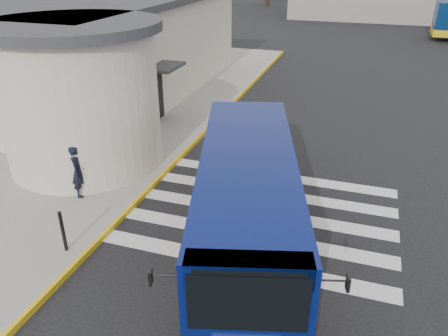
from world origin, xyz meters
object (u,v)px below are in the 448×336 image
(transit_bus, at_px, (247,203))
(pedestrian_a, at_px, (78,171))
(bollard, at_px, (63,231))
(pedestrian_b, at_px, (40,154))

(transit_bus, height_order, pedestrian_a, transit_bus)
(transit_bus, distance_m, pedestrian_a, 5.44)
(pedestrian_a, relative_size, bollard, 1.47)
(transit_bus, relative_size, pedestrian_b, 6.01)
(pedestrian_a, distance_m, bollard, 2.79)
(pedestrian_a, height_order, bollard, pedestrian_a)
(pedestrian_a, bearing_deg, transit_bus, -114.08)
(pedestrian_b, bearing_deg, transit_bus, 45.18)
(pedestrian_a, xyz_separation_m, pedestrian_b, (-1.98, 0.73, -0.07))
(pedestrian_a, relative_size, pedestrian_b, 1.09)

